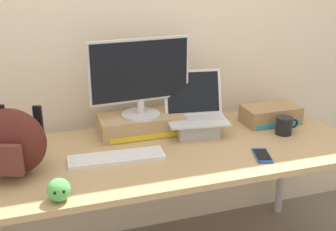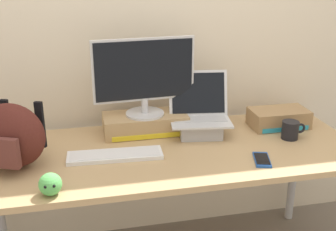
{
  "view_description": "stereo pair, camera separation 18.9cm",
  "coord_description": "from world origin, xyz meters",
  "px_view_note": "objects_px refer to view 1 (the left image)",
  "views": [
    {
      "loc": [
        -0.6,
        -1.84,
        1.65
      ],
      "look_at": [
        0.0,
        0.0,
        0.93
      ],
      "focal_mm": 45.45,
      "sensor_mm": 36.0,
      "label": 1
    },
    {
      "loc": [
        -0.41,
        -1.89,
        1.65
      ],
      "look_at": [
        0.0,
        0.0,
        0.93
      ],
      "focal_mm": 45.45,
      "sensor_mm": 36.0,
      "label": 2
    }
  ],
  "objects_px": {
    "cell_phone": "(262,155)",
    "external_keyboard": "(117,157)",
    "open_laptop": "(196,121)",
    "plush_toy": "(59,190)",
    "toner_box_yellow": "(141,124)",
    "coffee_mug": "(284,126)",
    "toner_box_cyan": "(270,114)",
    "messenger_backpack": "(11,142)",
    "desktop_monitor": "(140,76)"
  },
  "relations": [
    {
      "from": "cell_phone",
      "to": "external_keyboard",
      "type": "bearing_deg",
      "value": -179.25
    },
    {
      "from": "open_laptop",
      "to": "plush_toy",
      "type": "bearing_deg",
      "value": -139.84
    },
    {
      "from": "toner_box_yellow",
      "to": "coffee_mug",
      "type": "distance_m",
      "value": 0.77
    },
    {
      "from": "external_keyboard",
      "to": "plush_toy",
      "type": "xyz_separation_m",
      "value": [
        -0.29,
        -0.28,
        0.04
      ]
    },
    {
      "from": "toner_box_cyan",
      "to": "coffee_mug",
      "type": "bearing_deg",
      "value": -95.21
    },
    {
      "from": "messenger_backpack",
      "to": "plush_toy",
      "type": "xyz_separation_m",
      "value": [
        0.17,
        -0.29,
        -0.1
      ]
    },
    {
      "from": "toner_box_cyan",
      "to": "toner_box_yellow",
      "type": "bearing_deg",
      "value": 174.31
    },
    {
      "from": "toner_box_yellow",
      "to": "messenger_backpack",
      "type": "xyz_separation_m",
      "value": [
        -0.65,
        -0.27,
        0.1
      ]
    },
    {
      "from": "messenger_backpack",
      "to": "cell_phone",
      "type": "distance_m",
      "value": 1.16
    },
    {
      "from": "toner_box_yellow",
      "to": "messenger_backpack",
      "type": "height_order",
      "value": "messenger_backpack"
    },
    {
      "from": "toner_box_yellow",
      "to": "toner_box_cyan",
      "type": "xyz_separation_m",
      "value": [
        0.75,
        -0.07,
        -0.0
      ]
    },
    {
      "from": "coffee_mug",
      "to": "desktop_monitor",
      "type": "bearing_deg",
      "value": 161.6
    },
    {
      "from": "plush_toy",
      "to": "desktop_monitor",
      "type": "bearing_deg",
      "value": 49.35
    },
    {
      "from": "desktop_monitor",
      "to": "messenger_backpack",
      "type": "height_order",
      "value": "desktop_monitor"
    },
    {
      "from": "messenger_backpack",
      "to": "toner_box_cyan",
      "type": "height_order",
      "value": "messenger_backpack"
    },
    {
      "from": "open_laptop",
      "to": "messenger_backpack",
      "type": "xyz_separation_m",
      "value": [
        -0.93,
        -0.19,
        0.08
      ]
    },
    {
      "from": "toner_box_cyan",
      "to": "messenger_backpack",
      "type": "bearing_deg",
      "value": -172.23
    },
    {
      "from": "coffee_mug",
      "to": "plush_toy",
      "type": "height_order",
      "value": "coffee_mug"
    },
    {
      "from": "cell_phone",
      "to": "toner_box_yellow",
      "type": "bearing_deg",
      "value": 152.38
    },
    {
      "from": "open_laptop",
      "to": "toner_box_yellow",
      "type": "bearing_deg",
      "value": 172.43
    },
    {
      "from": "desktop_monitor",
      "to": "coffee_mug",
      "type": "bearing_deg",
      "value": -22.14
    },
    {
      "from": "open_laptop",
      "to": "toner_box_cyan",
      "type": "bearing_deg",
      "value": 8.56
    },
    {
      "from": "toner_box_yellow",
      "to": "toner_box_cyan",
      "type": "bearing_deg",
      "value": -5.69
    },
    {
      "from": "toner_box_yellow",
      "to": "toner_box_cyan",
      "type": "height_order",
      "value": "toner_box_yellow"
    },
    {
      "from": "messenger_backpack",
      "to": "toner_box_cyan",
      "type": "xyz_separation_m",
      "value": [
        1.4,
        0.19,
        -0.1
      ]
    },
    {
      "from": "external_keyboard",
      "to": "open_laptop",
      "type": "bearing_deg",
      "value": 25.49
    },
    {
      "from": "coffee_mug",
      "to": "cell_phone",
      "type": "distance_m",
      "value": 0.33
    },
    {
      "from": "toner_box_yellow",
      "to": "plush_toy",
      "type": "bearing_deg",
      "value": -130.58
    },
    {
      "from": "desktop_monitor",
      "to": "messenger_backpack",
      "type": "distance_m",
      "value": 0.72
    },
    {
      "from": "external_keyboard",
      "to": "toner_box_cyan",
      "type": "height_order",
      "value": "toner_box_cyan"
    },
    {
      "from": "toner_box_yellow",
      "to": "desktop_monitor",
      "type": "height_order",
      "value": "desktop_monitor"
    },
    {
      "from": "toner_box_yellow",
      "to": "desktop_monitor",
      "type": "xyz_separation_m",
      "value": [
        0.0,
        -0.0,
        0.27
      ]
    },
    {
      "from": "messenger_backpack",
      "to": "cell_phone",
      "type": "xyz_separation_m",
      "value": [
        1.13,
        -0.19,
        -0.14
      ]
    },
    {
      "from": "desktop_monitor",
      "to": "plush_toy",
      "type": "bearing_deg",
      "value": -134.39
    },
    {
      "from": "desktop_monitor",
      "to": "toner_box_yellow",
      "type": "bearing_deg",
      "value": 91.43
    },
    {
      "from": "cell_phone",
      "to": "coffee_mug",
      "type": "bearing_deg",
      "value": 56.01
    },
    {
      "from": "open_laptop",
      "to": "coffee_mug",
      "type": "relative_size",
      "value": 2.68
    },
    {
      "from": "desktop_monitor",
      "to": "cell_phone",
      "type": "distance_m",
      "value": 0.73
    },
    {
      "from": "coffee_mug",
      "to": "toner_box_cyan",
      "type": "xyz_separation_m",
      "value": [
        0.02,
        0.17,
        0.0
      ]
    },
    {
      "from": "coffee_mug",
      "to": "open_laptop",
      "type": "bearing_deg",
      "value": 159.74
    },
    {
      "from": "messenger_backpack",
      "to": "toner_box_cyan",
      "type": "bearing_deg",
      "value": 30.58
    },
    {
      "from": "coffee_mug",
      "to": "plush_toy",
      "type": "xyz_separation_m",
      "value": [
        -1.21,
        -0.31,
        -0.0
      ]
    },
    {
      "from": "messenger_backpack",
      "to": "plush_toy",
      "type": "bearing_deg",
      "value": -36.88
    },
    {
      "from": "toner_box_yellow",
      "to": "desktop_monitor",
      "type": "distance_m",
      "value": 0.27
    },
    {
      "from": "cell_phone",
      "to": "desktop_monitor",
      "type": "bearing_deg",
      "value": 152.44
    },
    {
      "from": "coffee_mug",
      "to": "cell_phone",
      "type": "xyz_separation_m",
      "value": [
        -0.25,
        -0.21,
        -0.04
      ]
    },
    {
      "from": "open_laptop",
      "to": "cell_phone",
      "type": "relative_size",
      "value": 2.12
    },
    {
      "from": "desktop_monitor",
      "to": "cell_phone",
      "type": "xyz_separation_m",
      "value": [
        0.48,
        -0.46,
        -0.31
      ]
    },
    {
      "from": "toner_box_yellow",
      "to": "open_laptop",
      "type": "relative_size",
      "value": 1.28
    },
    {
      "from": "messenger_backpack",
      "to": "cell_phone",
      "type": "relative_size",
      "value": 2.22
    }
  ]
}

